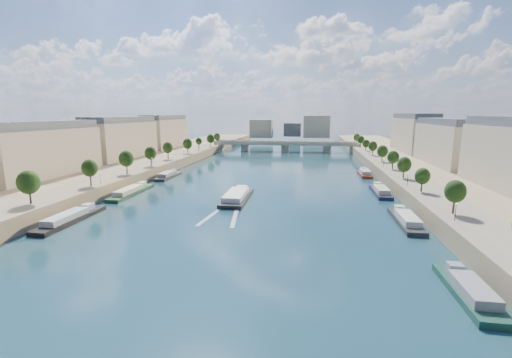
% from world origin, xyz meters
% --- Properties ---
extents(ground, '(700.00, 700.00, 0.00)m').
position_xyz_m(ground, '(0.00, 100.00, 0.00)').
color(ground, '#0D2F39').
rests_on(ground, ground).
extents(quay_left, '(44.00, 520.00, 5.00)m').
position_xyz_m(quay_left, '(-72.00, 100.00, 2.50)').
color(quay_left, '#9E8460').
rests_on(quay_left, ground).
extents(quay_right, '(44.00, 520.00, 5.00)m').
position_xyz_m(quay_right, '(72.00, 100.00, 2.50)').
color(quay_right, '#9E8460').
rests_on(quay_right, ground).
extents(pave_left, '(14.00, 520.00, 0.10)m').
position_xyz_m(pave_left, '(-57.00, 100.00, 5.05)').
color(pave_left, gray).
rests_on(pave_left, quay_left).
extents(pave_right, '(14.00, 520.00, 0.10)m').
position_xyz_m(pave_right, '(57.00, 100.00, 5.05)').
color(pave_right, gray).
rests_on(pave_right, quay_right).
extents(trees_left, '(4.80, 268.80, 8.26)m').
position_xyz_m(trees_left, '(-55.00, 102.00, 10.48)').
color(trees_left, '#382B1E').
rests_on(trees_left, ground).
extents(trees_right, '(4.80, 268.80, 8.26)m').
position_xyz_m(trees_right, '(55.00, 110.00, 10.48)').
color(trees_right, '#382B1E').
rests_on(trees_right, ground).
extents(lamps_left, '(0.36, 200.36, 4.28)m').
position_xyz_m(lamps_left, '(-52.50, 90.00, 7.78)').
color(lamps_left, black).
rests_on(lamps_left, ground).
extents(lamps_right, '(0.36, 200.36, 4.28)m').
position_xyz_m(lamps_right, '(52.50, 105.00, 7.78)').
color(lamps_right, black).
rests_on(lamps_right, ground).
extents(buildings_left, '(16.00, 226.00, 23.20)m').
position_xyz_m(buildings_left, '(-85.00, 112.00, 16.45)').
color(buildings_left, '#BBA890').
rests_on(buildings_left, ground).
extents(buildings_right, '(16.00, 226.00, 23.20)m').
position_xyz_m(buildings_right, '(85.00, 112.00, 16.45)').
color(buildings_right, '#BBA890').
rests_on(buildings_right, ground).
extents(skyline, '(79.00, 42.00, 22.00)m').
position_xyz_m(skyline, '(3.19, 319.52, 14.66)').
color(skyline, '#BBA890').
rests_on(skyline, ground).
extents(bridge, '(112.00, 12.00, 8.15)m').
position_xyz_m(bridge, '(0.00, 229.86, 5.08)').
color(bridge, '#C1B79E').
rests_on(bridge, ground).
extents(tour_barge, '(8.02, 26.69, 3.70)m').
position_xyz_m(tour_barge, '(-5.36, 76.08, 0.98)').
color(tour_barge, black).
rests_on(tour_barge, ground).
extents(wake, '(10.76, 25.98, 0.04)m').
position_xyz_m(wake, '(-5.36, 59.45, 0.02)').
color(wake, silver).
rests_on(wake, ground).
extents(moored_barges_left, '(5.00, 154.12, 3.60)m').
position_xyz_m(moored_barges_left, '(-45.50, 44.60, 0.84)').
color(moored_barges_left, black).
rests_on(moored_barges_left, ground).
extents(moored_barges_right, '(5.00, 163.59, 3.60)m').
position_xyz_m(moored_barges_right, '(45.50, 56.09, 0.84)').
color(moored_barges_right, black).
rests_on(moored_barges_right, ground).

